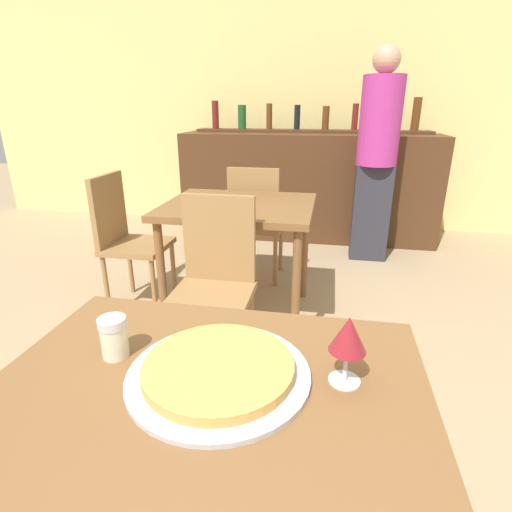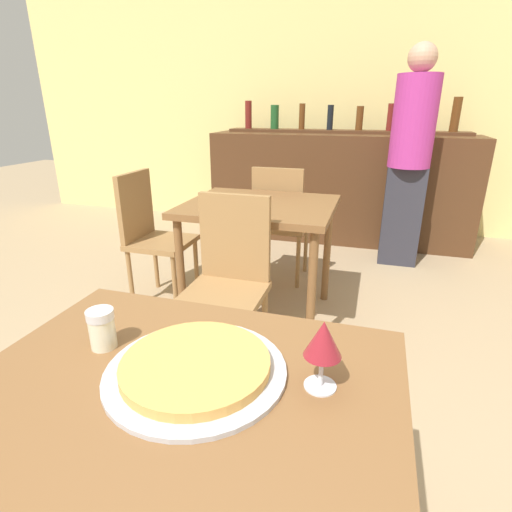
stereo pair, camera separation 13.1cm
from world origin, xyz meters
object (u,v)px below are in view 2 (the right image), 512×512
chair_far_side_front (229,273)px  cheese_shaker (102,328)px  pizza_tray (196,367)px  person_standing (410,152)px  chair_far_side_left (150,230)px  chair_far_side_back (280,218)px  wine_glass (323,341)px

chair_far_side_front → cheese_shaker: size_ratio=9.05×
chair_far_side_front → pizza_tray: chair_far_side_front is taller
cheese_shaker → person_standing: 3.02m
chair_far_side_left → pizza_tray: chair_far_side_left is taller
person_standing → cheese_shaker: bearing=-106.5°
chair_far_side_front → person_standing: person_standing is taller
chair_far_side_front → chair_far_side_back: same height
chair_far_side_back → wine_glass: (0.61, -2.19, 0.36)m
pizza_tray → person_standing: 2.98m
chair_far_side_front → pizza_tray: bearing=-73.1°
chair_far_side_front → person_standing: bearing=63.1°
pizza_tray → wine_glass: 0.29m
pizza_tray → wine_glass: size_ratio=2.56×
pizza_tray → wine_glass: (0.27, 0.03, 0.10)m
chair_far_side_front → wine_glass: bearing=-60.3°
chair_far_side_back → person_standing: 1.24m
cheese_shaker → wine_glass: bearing=0.3°
chair_far_side_left → pizza_tray: size_ratio=2.26×
person_standing → wine_glass: bearing=-96.3°
cheese_shaker → chair_far_side_left: bearing=117.9°
chair_far_side_left → wine_glass: size_ratio=5.78×
chair_far_side_front → chair_far_side_back: 1.13m
chair_far_side_back → wine_glass: bearing=105.5°
chair_far_side_front → wine_glass: size_ratio=5.78×
chair_far_side_back → chair_far_side_left: same height
chair_far_side_back → cheese_shaker: (0.07, -2.19, 0.30)m
chair_far_side_back → chair_far_side_left: bearing=35.4°
chair_far_side_back → chair_far_side_left: (-0.79, -0.56, 0.00)m
chair_far_side_left → pizza_tray: 2.03m
chair_far_side_front → chair_far_side_left: bearing=144.6°
chair_far_side_back → cheese_shaker: bearing=91.8°
chair_far_side_left → chair_far_side_back: bearing=-54.6°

